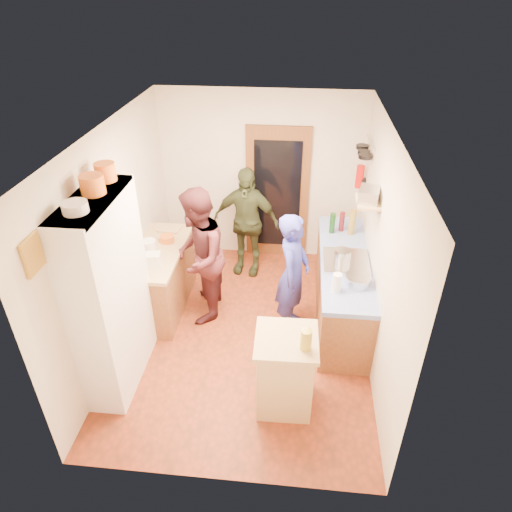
% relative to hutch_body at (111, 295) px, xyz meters
% --- Properties ---
extents(floor, '(3.00, 4.00, 0.02)m').
position_rel_hutch_body_xyz_m(floor, '(1.30, 0.80, -1.11)').
color(floor, '#933419').
rests_on(floor, ground).
extents(ceiling, '(3.00, 4.00, 0.02)m').
position_rel_hutch_body_xyz_m(ceiling, '(1.30, 0.80, 1.51)').
color(ceiling, silver).
rests_on(ceiling, ground).
extents(wall_back, '(3.00, 0.02, 2.60)m').
position_rel_hutch_body_xyz_m(wall_back, '(1.30, 2.81, 0.20)').
color(wall_back, beige).
rests_on(wall_back, ground).
extents(wall_front, '(3.00, 0.02, 2.60)m').
position_rel_hutch_body_xyz_m(wall_front, '(1.30, -1.21, 0.20)').
color(wall_front, beige).
rests_on(wall_front, ground).
extents(wall_left, '(0.02, 4.00, 2.60)m').
position_rel_hutch_body_xyz_m(wall_left, '(-0.21, 0.80, 0.20)').
color(wall_left, beige).
rests_on(wall_left, ground).
extents(wall_right, '(0.02, 4.00, 2.60)m').
position_rel_hutch_body_xyz_m(wall_right, '(2.81, 0.80, 0.20)').
color(wall_right, beige).
rests_on(wall_right, ground).
extents(door_frame, '(0.95, 0.06, 2.10)m').
position_rel_hutch_body_xyz_m(door_frame, '(1.55, 2.77, -0.05)').
color(door_frame, brown).
rests_on(door_frame, ground).
extents(door_glass, '(0.70, 0.02, 1.70)m').
position_rel_hutch_body_xyz_m(door_glass, '(1.55, 2.74, -0.05)').
color(door_glass, black).
rests_on(door_glass, door_frame).
extents(hutch_body, '(0.40, 1.20, 2.20)m').
position_rel_hutch_body_xyz_m(hutch_body, '(0.00, 0.00, 0.00)').
color(hutch_body, white).
rests_on(hutch_body, ground).
extents(hutch_top_shelf, '(0.40, 1.14, 0.04)m').
position_rel_hutch_body_xyz_m(hutch_top_shelf, '(0.00, 0.00, 1.08)').
color(hutch_top_shelf, white).
rests_on(hutch_top_shelf, hutch_body).
extents(plate_stack, '(0.22, 0.22, 0.09)m').
position_rel_hutch_body_xyz_m(plate_stack, '(0.00, -0.29, 1.15)').
color(plate_stack, white).
rests_on(plate_stack, hutch_top_shelf).
extents(orange_pot_a, '(0.22, 0.22, 0.18)m').
position_rel_hutch_body_xyz_m(orange_pot_a, '(0.00, 0.10, 1.19)').
color(orange_pot_a, orange).
rests_on(orange_pot_a, hutch_top_shelf).
extents(orange_pot_b, '(0.20, 0.20, 0.18)m').
position_rel_hutch_body_xyz_m(orange_pot_b, '(0.00, 0.41, 1.19)').
color(orange_pot_b, orange).
rests_on(orange_pot_b, hutch_top_shelf).
extents(left_counter_base, '(0.60, 1.40, 0.85)m').
position_rel_hutch_body_xyz_m(left_counter_base, '(0.10, 1.25, -0.68)').
color(left_counter_base, '#945D36').
rests_on(left_counter_base, ground).
extents(left_counter_top, '(0.64, 1.44, 0.05)m').
position_rel_hutch_body_xyz_m(left_counter_top, '(0.10, 1.25, -0.23)').
color(left_counter_top, tan).
rests_on(left_counter_top, left_counter_base).
extents(toaster, '(0.25, 0.19, 0.17)m').
position_rel_hutch_body_xyz_m(toaster, '(0.15, 0.87, -0.11)').
color(toaster, white).
rests_on(toaster, left_counter_top).
extents(kettle, '(0.21, 0.21, 0.20)m').
position_rel_hutch_body_xyz_m(kettle, '(0.05, 1.13, -0.10)').
color(kettle, white).
rests_on(kettle, left_counter_top).
extents(orange_bowl, '(0.23, 0.23, 0.09)m').
position_rel_hutch_body_xyz_m(orange_bowl, '(0.18, 1.47, -0.16)').
color(orange_bowl, orange).
rests_on(orange_bowl, left_counter_top).
extents(chopping_board, '(0.32, 0.25, 0.02)m').
position_rel_hutch_body_xyz_m(chopping_board, '(0.12, 1.79, -0.19)').
color(chopping_board, tan).
rests_on(chopping_board, left_counter_top).
extents(right_counter_base, '(0.60, 2.20, 0.84)m').
position_rel_hutch_body_xyz_m(right_counter_base, '(2.50, 1.30, -0.68)').
color(right_counter_base, '#945D36').
rests_on(right_counter_base, ground).
extents(right_counter_top, '(0.62, 2.22, 0.06)m').
position_rel_hutch_body_xyz_m(right_counter_top, '(2.50, 1.30, -0.23)').
color(right_counter_top, '#183EC0').
rests_on(right_counter_top, right_counter_base).
extents(hob, '(0.55, 0.58, 0.04)m').
position_rel_hutch_body_xyz_m(hob, '(2.50, 1.19, -0.18)').
color(hob, silver).
rests_on(hob, right_counter_top).
extents(pot_on_hob, '(0.20, 0.20, 0.13)m').
position_rel_hutch_body_xyz_m(pot_on_hob, '(2.45, 1.20, -0.10)').
color(pot_on_hob, silver).
rests_on(pot_on_hob, hob).
extents(bottle_a, '(0.08, 0.08, 0.29)m').
position_rel_hutch_body_xyz_m(bottle_a, '(2.35, 1.94, -0.06)').
color(bottle_a, '#143F14').
rests_on(bottle_a, right_counter_top).
extents(bottle_b, '(0.07, 0.07, 0.28)m').
position_rel_hutch_body_xyz_m(bottle_b, '(2.48, 2.00, -0.06)').
color(bottle_b, '#591419').
rests_on(bottle_b, right_counter_top).
extents(bottle_c, '(0.10, 0.10, 0.35)m').
position_rel_hutch_body_xyz_m(bottle_c, '(2.61, 1.93, -0.02)').
color(bottle_c, olive).
rests_on(bottle_c, right_counter_top).
extents(paper_towel, '(0.11, 0.11, 0.22)m').
position_rel_hutch_body_xyz_m(paper_towel, '(2.35, 0.59, -0.09)').
color(paper_towel, white).
rests_on(paper_towel, right_counter_top).
extents(mixing_bowl, '(0.36, 0.36, 0.11)m').
position_rel_hutch_body_xyz_m(mixing_bowl, '(2.60, 0.74, -0.14)').
color(mixing_bowl, silver).
rests_on(mixing_bowl, right_counter_top).
extents(island_base, '(0.56, 0.56, 0.86)m').
position_rel_hutch_body_xyz_m(island_base, '(1.84, -0.25, -0.67)').
color(island_base, tan).
rests_on(island_base, ground).
extents(island_top, '(0.64, 0.64, 0.05)m').
position_rel_hutch_body_xyz_m(island_top, '(1.84, -0.25, -0.22)').
color(island_top, tan).
rests_on(island_top, island_base).
extents(cutting_board, '(0.36, 0.29, 0.02)m').
position_rel_hutch_body_xyz_m(cutting_board, '(1.79, -0.21, -0.21)').
color(cutting_board, white).
rests_on(cutting_board, island_top).
extents(oil_jar, '(0.11, 0.11, 0.22)m').
position_rel_hutch_body_xyz_m(oil_jar, '(2.02, -0.37, -0.08)').
color(oil_jar, '#AD9E2D').
rests_on(oil_jar, island_top).
extents(pan_rail, '(0.02, 0.65, 0.02)m').
position_rel_hutch_body_xyz_m(pan_rail, '(2.76, 2.33, 0.95)').
color(pan_rail, silver).
rests_on(pan_rail, wall_right).
extents(pan_hang_a, '(0.18, 0.18, 0.05)m').
position_rel_hutch_body_xyz_m(pan_hang_a, '(2.70, 2.15, 0.82)').
color(pan_hang_a, black).
rests_on(pan_hang_a, pan_rail).
extents(pan_hang_b, '(0.16, 0.16, 0.05)m').
position_rel_hutch_body_xyz_m(pan_hang_b, '(2.70, 2.35, 0.80)').
color(pan_hang_b, black).
rests_on(pan_hang_b, pan_rail).
extents(pan_hang_c, '(0.17, 0.17, 0.05)m').
position_rel_hutch_body_xyz_m(pan_hang_c, '(2.70, 2.55, 0.81)').
color(pan_hang_c, black).
rests_on(pan_hang_c, pan_rail).
extents(wall_shelf, '(0.26, 0.42, 0.03)m').
position_rel_hutch_body_xyz_m(wall_shelf, '(2.67, 1.25, 0.60)').
color(wall_shelf, tan).
rests_on(wall_shelf, wall_right).
extents(radio, '(0.28, 0.34, 0.15)m').
position_rel_hutch_body_xyz_m(radio, '(2.67, 1.25, 0.69)').
color(radio, silver).
rests_on(radio, wall_shelf).
extents(ext_bracket, '(0.06, 0.10, 0.04)m').
position_rel_hutch_body_xyz_m(ext_bracket, '(2.77, 2.50, 0.35)').
color(ext_bracket, black).
rests_on(ext_bracket, wall_right).
extents(fire_extinguisher, '(0.11, 0.11, 0.32)m').
position_rel_hutch_body_xyz_m(fire_extinguisher, '(2.71, 2.50, 0.40)').
color(fire_extinguisher, red).
rests_on(fire_extinguisher, wall_right).
extents(picture_frame, '(0.03, 0.25, 0.30)m').
position_rel_hutch_body_xyz_m(picture_frame, '(-0.18, -0.75, 0.95)').
color(picture_frame, gold).
rests_on(picture_frame, wall_left).
extents(person_hob, '(0.51, 0.66, 1.61)m').
position_rel_hutch_body_xyz_m(person_hob, '(1.88, 0.98, -0.30)').
color(person_hob, '#3135A0').
rests_on(person_hob, ground).
extents(person_left, '(0.73, 0.91, 1.81)m').
position_rel_hutch_body_xyz_m(person_left, '(0.70, 1.17, -0.20)').
color(person_left, '#431B1F').
rests_on(person_left, ground).
extents(person_back, '(1.03, 0.56, 1.67)m').
position_rel_hutch_body_xyz_m(person_back, '(1.14, 2.25, -0.27)').
color(person_back, '#2F371E').
rests_on(person_back, ground).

